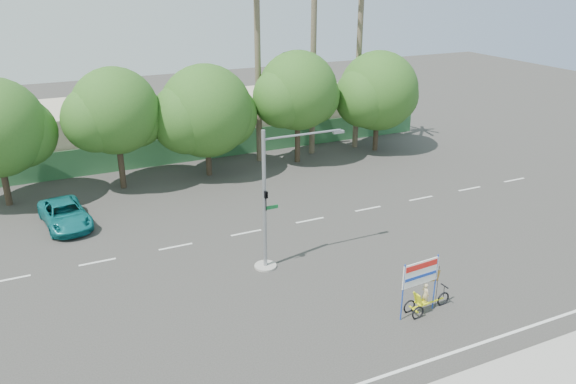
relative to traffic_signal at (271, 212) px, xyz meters
name	(u,v)px	position (x,y,z in m)	size (l,w,h in m)	color
ground	(351,295)	(2.20, -3.98, -2.92)	(120.00, 120.00, 0.00)	#33302D
fence	(208,146)	(2.20, 17.52, -1.92)	(38.00, 0.08, 2.00)	#336B3D
building_left	(63,134)	(-7.80, 22.02, -0.92)	(12.00, 8.00, 4.00)	beige
building_right	(279,113)	(10.20, 22.02, -1.12)	(14.00, 8.00, 3.60)	beige
tree_left	(115,114)	(-4.85, 14.02, 2.14)	(6.66, 5.60, 8.07)	#473828
tree_center	(205,114)	(1.14, 14.02, 1.55)	(7.62, 6.40, 7.85)	#473828
tree_right	(297,94)	(8.15, 14.02, 2.32)	(6.90, 5.80, 8.36)	#473828
tree_far_right	(378,93)	(15.15, 14.02, 1.73)	(7.38, 6.20, 7.94)	#473828
palm_tall	(314,16)	(10.20, 15.52, 7.55)	(3.73, 3.79, 17.45)	#70604C
palm_mid	(360,29)	(14.20, 15.52, 6.48)	(3.73, 3.79, 15.45)	#70604C
palm_short	(257,42)	(5.70, 15.52, 5.94)	(3.73, 3.79, 14.45)	#70604C
traffic_signal	(271,212)	(0.00, 0.00, 0.00)	(4.72, 1.10, 7.00)	gray
trike_billboard	(423,291)	(4.26, -6.44, -1.84)	(2.73, 0.66, 2.68)	black
pickup_truck	(65,214)	(-8.83, 9.28, -2.23)	(2.27, 4.93, 1.37)	#107074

